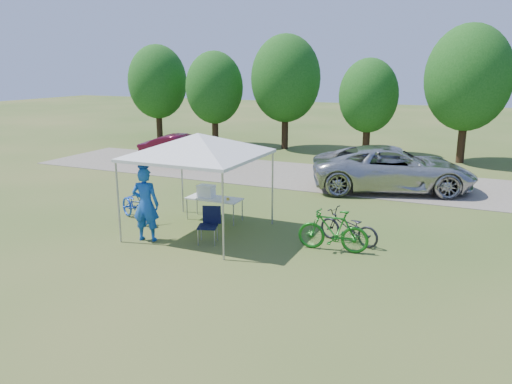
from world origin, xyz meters
TOP-DOWN VIEW (x-y plane):
  - ground at (0.00, 0.00)m, footprint 100.00×100.00m
  - gravel_strip at (0.00, 8.00)m, footprint 24.00×5.00m
  - canopy at (0.00, 0.00)m, footprint 4.53×4.53m
  - treeline at (-0.29, 14.05)m, footprint 24.89×4.28m
  - folding_table at (-0.21, 1.19)m, footprint 1.63×0.68m
  - folding_chair at (0.59, -0.54)m, footprint 0.60×0.63m
  - cooler at (-0.48, 1.19)m, footprint 0.50×0.34m
  - ice_cream_cup at (0.26, 1.14)m, footprint 0.09×0.09m
  - cyclist at (-0.96, -1.09)m, footprint 0.80×0.62m
  - bike_blue at (-2.29, 0.17)m, footprint 1.82×1.35m
  - bike_green at (3.67, 0.12)m, footprint 1.78×0.63m
  - bike_dark at (3.88, 0.81)m, footprint 1.76×1.02m
  - minivan at (3.97, 6.97)m, footprint 6.30×4.33m
  - sedan at (-5.51, 8.05)m, footprint 4.29×2.22m

SIDE VIEW (x-z plane):
  - ground at x=0.00m, z-range 0.00..0.00m
  - gravel_strip at x=0.00m, z-range 0.00..0.02m
  - bike_dark at x=3.88m, z-range 0.00..0.87m
  - bike_blue at x=-2.29m, z-range 0.00..0.91m
  - bike_green at x=3.67m, z-range 0.00..1.05m
  - folding_chair at x=0.59m, z-range 0.09..1.02m
  - folding_table at x=-0.21m, z-range 0.29..0.96m
  - sedan at x=-5.51m, z-range 0.02..1.37m
  - ice_cream_cup at x=0.26m, z-range 0.67..0.74m
  - minivan at x=3.97m, z-range 0.02..1.62m
  - cooler at x=-0.48m, z-range 0.67..1.03m
  - cyclist at x=-0.96m, z-range 0.00..1.94m
  - canopy at x=0.00m, z-range 1.15..4.15m
  - treeline at x=-0.29m, z-range 0.38..6.68m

